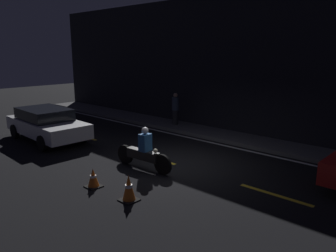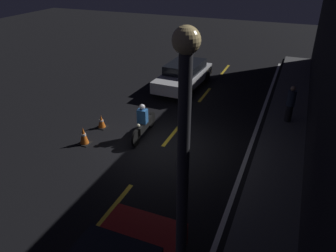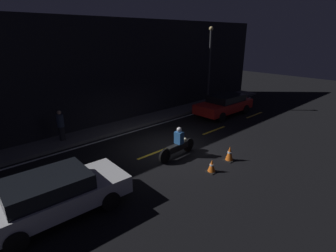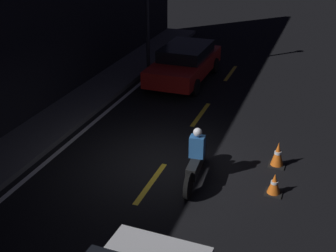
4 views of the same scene
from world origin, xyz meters
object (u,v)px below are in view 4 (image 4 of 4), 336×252
Objects in this scene: taxi_red at (185,62)px; motorcycle at (196,160)px; traffic_cone_near at (274,184)px; traffic_cone_mid at (278,154)px.

motorcycle reaches higher than taxi_red.
motorcycle is 1.95m from traffic_cone_near.
motorcycle is 3.33× the size of traffic_cone_mid.
traffic_cone_mid is at bearing 4.48° from traffic_cone_near.
traffic_cone_near is (0.03, -1.93, -0.30)m from motorcycle.
traffic_cone_mid reaches higher than traffic_cone_near.
traffic_cone_near is (-7.01, -4.47, -0.47)m from taxi_red.
taxi_red is at bearing 16.00° from motorcycle.
taxi_red is 7.49m from motorcycle.
taxi_red reaches higher than traffic_cone_mid.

